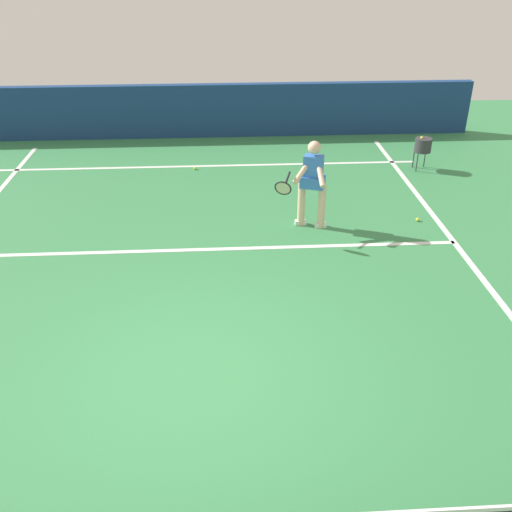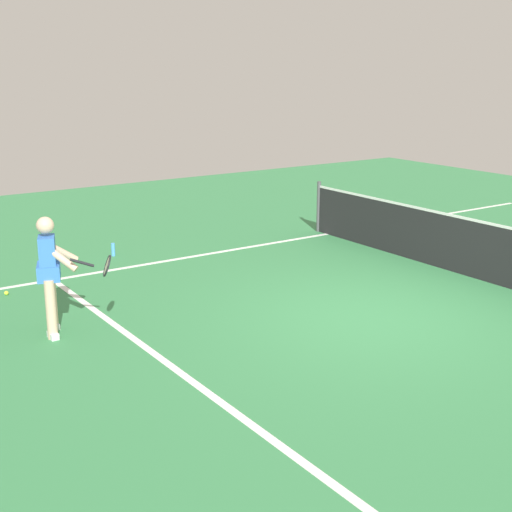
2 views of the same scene
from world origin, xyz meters
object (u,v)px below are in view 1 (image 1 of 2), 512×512
(tennis_player, at_px, (312,182))
(tennis_ball_mid, at_px, (418,220))
(ball_hopper, at_px, (423,145))
(tennis_ball_near, at_px, (195,168))

(tennis_player, height_order, tennis_ball_mid, tennis_player)
(tennis_player, distance_m, ball_hopper, 3.92)
(tennis_ball_mid, bearing_deg, ball_hopper, -108.22)
(tennis_player, height_order, tennis_ball_near, tennis_player)
(tennis_player, bearing_deg, ball_hopper, -136.43)
(tennis_ball_near, height_order, ball_hopper, ball_hopper)
(tennis_ball_mid, bearing_deg, tennis_ball_near, -35.06)
(tennis_ball_near, relative_size, ball_hopper, 0.09)
(tennis_ball_near, xyz_separation_m, tennis_ball_mid, (-4.09, 2.87, 0.00))
(tennis_player, relative_size, tennis_ball_near, 23.48)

